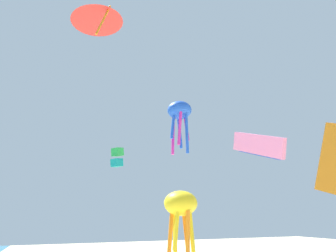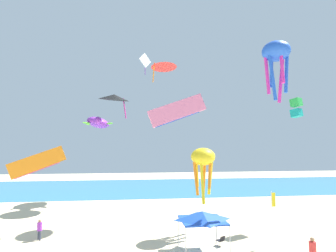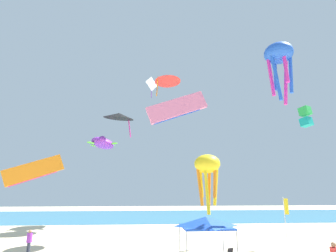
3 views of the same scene
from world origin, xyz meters
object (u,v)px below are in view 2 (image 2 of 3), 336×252
Objects in this scene: folding_chair_facing_ocean at (221,240)px; kite_octopus_yellow at (203,160)px; banner_flag at (272,213)px; person_by_tent at (313,249)px; beach_umbrella at (273,239)px; kite_box_green at (296,108)px; kite_delta_black at (114,97)px; kite_turtle_purple at (98,123)px; kite_diamond_white at (145,61)px; canopy_tent at (202,216)px; kite_delta_red at (164,65)px; kite_parafoil_pink at (177,111)px; person_kite_handler at (40,228)px; kite_octopus_blue at (276,54)px; kite_parafoil_orange at (37,162)px.

kite_octopus_yellow reaches higher than folding_chair_facing_ocean.
banner_flag reaches higher than person_by_tent.
banner_flag is (2.14, 4.06, 0.57)m from beach_umbrella.
kite_box_green reaches higher than beach_umbrella.
banner_flag is at bearing 97.42° from kite_delta_black.
banner_flag is at bearing 31.65° from kite_turtle_purple.
kite_delta_black is (-4.39, -6.59, -7.28)m from kite_diamond_white.
kite_diamond_white is (-9.52, 22.99, 19.17)m from banner_flag.
kite_turtle_purple reaches higher than folding_chair_facing_ocean.
canopy_tent is 0.63× the size of kite_turtle_purple.
kite_parafoil_pink is at bearing -101.71° from kite_delta_red.
person_by_tent is at bearing 27.89° from kite_turtle_purple.
canopy_tent reaches higher than folding_chair_facing_ocean.
banner_flag is 11.09m from kite_parafoil_pink.
kite_turtle_purple is 5.42m from kite_delta_black.
kite_delta_red reaches higher than kite_parafoil_pink.
folding_chair_facing_ocean is 0.17× the size of kite_octopus_yellow.
kite_box_green is 0.54× the size of kite_diamond_white.
kite_box_green is at bearing -160.42° from kite_parafoil_pink.
kite_turtle_purple reaches higher than person_kite_handler.
kite_delta_black is (-19.75, 10.82, 2.65)m from kite_box_green.
kite_turtle_purple is (-14.37, 23.94, 9.22)m from beach_umbrella.
person_kite_handler is 0.32× the size of kite_octopus_blue.
kite_turtle_purple is at bearing -84.57° from folding_chair_facing_ocean.
beach_umbrella is 0.64× the size of kite_delta_red.
person_kite_handler is (-18.69, 3.25, -1.51)m from banner_flag.
kite_delta_black is (-8.07, 17.08, 11.81)m from canopy_tent.
person_kite_handler reaches higher than folding_chair_facing_ocean.
kite_diamond_white reaches higher than kite_delta_black.
beach_umbrella is at bearing 87.01° from kite_delta_black.
folding_chair_facing_ocean is 15.98m from kite_octopus_blue.
folding_chair_facing_ocean is 0.16× the size of kite_octopus_blue.
banner_flag is 19.03m from person_kite_handler.
kite_parafoil_orange is 15.13m from kite_delta_black.
person_kite_handler is at bearing -24.57° from kite_box_green.
canopy_tent is at bearing 179.80° from kite_parafoil_pink.
kite_octopus_blue is at bearing 55.87° from beach_umbrella.
kite_octopus_blue is (0.38, 4.51, 14.49)m from person_by_tent.
kite_box_green is 15.08m from kite_parafoil_pink.
person_kite_handler is at bearing 162.99° from canopy_tent.
kite_octopus_blue reaches higher than folding_chair_facing_ocean.
canopy_tent is at bearing -116.21° from kite_diamond_white.
canopy_tent reaches higher than person_kite_handler.
kite_octopus_yellow is at bearing 109.43° from beach_umbrella.
kite_delta_black is 17.78m from kite_octopus_yellow.
kite_octopus_yellow is (2.98, 4.21, -3.88)m from kite_parafoil_pink.
kite_box_green is at bearing 54.39° from person_kite_handler.
kite_parafoil_orange is at bearing 165.74° from banner_flag.
kite_box_green is at bearing 160.12° from person_by_tent.
kite_diamond_white is 25.26m from kite_octopus_yellow.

